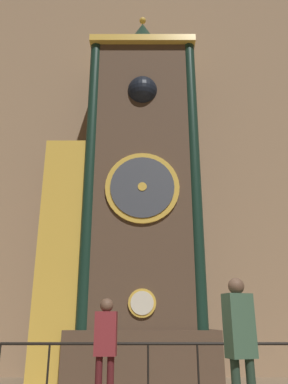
# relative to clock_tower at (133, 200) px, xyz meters

# --- Properties ---
(cathedral_back_wall) EXTENTS (24.00, 0.32, 15.78)m
(cathedral_back_wall) POSITION_rel_clock_tower_xyz_m (0.17, 1.21, 3.65)
(cathedral_back_wall) COLOR #997A5B
(cathedral_back_wall) RESTS_ON ground_plane
(clock_tower) EXTENTS (4.11, 1.83, 10.11)m
(clock_tower) POSITION_rel_clock_tower_xyz_m (0.00, 0.00, 0.00)
(clock_tower) COLOR brown
(clock_tower) RESTS_ON ground_plane
(railing_fence) EXTENTS (5.13, 0.05, 0.96)m
(railing_fence) POSITION_rel_clock_tower_xyz_m (0.40, -2.13, -3.69)
(railing_fence) COLOR black
(railing_fence) RESTS_ON ground_plane
(visitor_near) EXTENTS (0.35, 0.23, 1.66)m
(visitor_near) POSITION_rel_clock_tower_xyz_m (-0.27, -2.77, -3.23)
(visitor_near) COLOR #461518
(visitor_near) RESTS_ON ground_plane
(visitor_far) EXTENTS (0.39, 0.32, 1.83)m
(visitor_far) POSITION_rel_clock_tower_xyz_m (1.52, -4.13, -3.13)
(visitor_far) COLOR #213427
(visitor_far) RESTS_ON ground_plane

